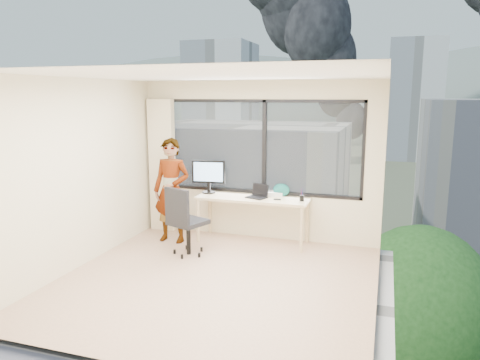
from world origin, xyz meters
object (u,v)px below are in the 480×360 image
at_px(desk, 253,220).
at_px(handbag, 281,190).
at_px(chair, 188,220).
at_px(monitor, 209,176).
at_px(game_console, 274,193).
at_px(laptop, 256,192).
at_px(person, 172,191).

distance_m(desk, handbag, 0.67).
height_order(chair, monitor, monitor).
bearing_deg(handbag, game_console, 169.10).
bearing_deg(chair, monitor, 113.90).
distance_m(desk, laptop, 0.48).
xyz_separation_m(monitor, handbag, (1.22, 0.12, -0.18)).
distance_m(person, laptop, 1.37).
distance_m(desk, monitor, 1.04).
bearing_deg(laptop, game_console, 70.11).
bearing_deg(handbag, monitor, -177.03).
height_order(game_console, laptop, laptop).
distance_m(game_console, handbag, 0.15).
bearing_deg(chair, game_console, 67.22).
bearing_deg(laptop, handbag, 55.19).
bearing_deg(game_console, monitor, 173.93).
xyz_separation_m(desk, chair, (-0.75, -0.85, 0.16)).
relative_size(desk, game_console, 6.42).
bearing_deg(desk, monitor, 172.99).
bearing_deg(chair, handbag, 63.41).
relative_size(person, laptop, 5.27).
xyz_separation_m(desk, handbag, (0.42, 0.22, 0.48)).
xyz_separation_m(monitor, game_console, (1.09, 0.14, -0.24)).
distance_m(chair, laptop, 1.21).
xyz_separation_m(game_console, laptop, (-0.22, -0.26, 0.06)).
bearing_deg(game_console, handbag, -21.55).
bearing_deg(game_console, person, -172.61).
xyz_separation_m(monitor, laptop, (0.87, -0.13, -0.18)).
height_order(monitor, game_console, monitor).
bearing_deg(handbag, laptop, -147.60).
bearing_deg(handbag, chair, -140.15).
height_order(person, handbag, person).
height_order(person, game_console, person).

